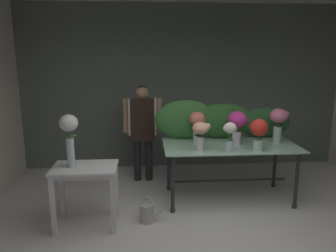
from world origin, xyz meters
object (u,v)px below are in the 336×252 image
object	(u,v)px
display_table_glass	(229,152)
florist	(143,123)
vase_peach_dahlias	(201,132)
vase_white_roses_tall	(69,133)
vase_rosy_stock	(279,121)
watering_can	(147,213)
vase_coral_anemones	(197,122)
vase_scarlet_snapdragons	(259,131)
vase_ivory_lilies	(230,134)
side_table_white	(85,175)
vase_magenta_freesia	(237,123)

from	to	relation	value
display_table_glass	florist	size ratio (longest dim) A/B	1.19
vase_peach_dahlias	vase_white_roses_tall	distance (m)	1.63
florist	vase_white_roses_tall	xyz separation A→B (m)	(-0.83, -1.45, 0.20)
vase_peach_dahlias	vase_white_roses_tall	bearing A→B (deg)	-168.08
vase_rosy_stock	watering_can	world-z (taller)	vase_rosy_stock
vase_coral_anemones	vase_rosy_stock	world-z (taller)	vase_rosy_stock
vase_scarlet_snapdragons	vase_ivory_lilies	xyz separation A→B (m)	(-0.39, -0.04, -0.03)
display_table_glass	vase_white_roses_tall	bearing A→B (deg)	-162.96
side_table_white	florist	bearing A→B (deg)	64.79
vase_magenta_freesia	vase_white_roses_tall	bearing A→B (deg)	-163.52
display_table_glass	vase_ivory_lilies	bearing A→B (deg)	-105.74
vase_ivory_lilies	vase_magenta_freesia	bearing A→B (deg)	61.89
vase_rosy_stock	vase_magenta_freesia	distance (m)	0.60
vase_scarlet_snapdragons	vase_white_roses_tall	distance (m)	2.37
vase_scarlet_snapdragons	vase_rosy_stock	distance (m)	0.54
vase_white_roses_tall	florist	bearing A→B (deg)	60.06
vase_peach_dahlias	watering_can	xyz separation A→B (m)	(-0.71, -0.31, -0.96)
display_table_glass	vase_magenta_freesia	bearing A→B (deg)	4.07
display_table_glass	vase_peach_dahlias	size ratio (longest dim) A/B	4.82
display_table_glass	vase_coral_anemones	bearing A→B (deg)	163.71
vase_white_roses_tall	vase_magenta_freesia	bearing A→B (deg)	16.48
vase_magenta_freesia	vase_peach_dahlias	bearing A→B (deg)	-151.89
side_table_white	vase_scarlet_snapdragons	distance (m)	2.26
vase_rosy_stock	vase_peach_dahlias	world-z (taller)	vase_rosy_stock
vase_scarlet_snapdragons	vase_ivory_lilies	world-z (taller)	vase_scarlet_snapdragons
vase_scarlet_snapdragons	watering_can	distance (m)	1.77
vase_magenta_freesia	watering_can	size ratio (longest dim) A/B	1.33
vase_scarlet_snapdragons	vase_rosy_stock	world-z (taller)	vase_rosy_stock
vase_scarlet_snapdragons	vase_magenta_freesia	bearing A→B (deg)	119.13
vase_ivory_lilies	vase_rosy_stock	size ratio (longest dim) A/B	0.79
side_table_white	vase_ivory_lilies	distance (m)	1.87
florist	vase_rosy_stock	bearing A→B (deg)	-22.32
vase_white_roses_tall	vase_scarlet_snapdragons	bearing A→B (deg)	7.32
vase_peach_dahlias	vase_white_roses_tall	xyz separation A→B (m)	(-1.59, -0.34, 0.09)
vase_peach_dahlias	vase_ivory_lilies	bearing A→B (deg)	-12.17
vase_white_roses_tall	watering_can	size ratio (longest dim) A/B	1.78
display_table_glass	vase_scarlet_snapdragons	size ratio (longest dim) A/B	4.42
vase_peach_dahlias	vase_rosy_stock	bearing A→B (deg)	15.37
display_table_glass	vase_white_roses_tall	world-z (taller)	vase_white_roses_tall
vase_ivory_lilies	vase_rosy_stock	world-z (taller)	vase_rosy_stock
display_table_glass	vase_scarlet_snapdragons	bearing A→B (deg)	-49.11
vase_scarlet_snapdragons	vase_peach_dahlias	bearing A→B (deg)	177.37
vase_scarlet_snapdragons	vase_magenta_freesia	distance (m)	0.39
side_table_white	vase_white_roses_tall	size ratio (longest dim) A/B	1.22
florist	vase_rosy_stock	distance (m)	2.09
vase_ivory_lilies	vase_peach_dahlias	size ratio (longest dim) A/B	1.01
vase_ivory_lilies	vase_white_roses_tall	size ratio (longest dim) A/B	0.63
vase_rosy_stock	vase_peach_dahlias	distance (m)	1.21
display_table_glass	side_table_white	world-z (taller)	display_table_glass
watering_can	vase_white_roses_tall	bearing A→B (deg)	-177.96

